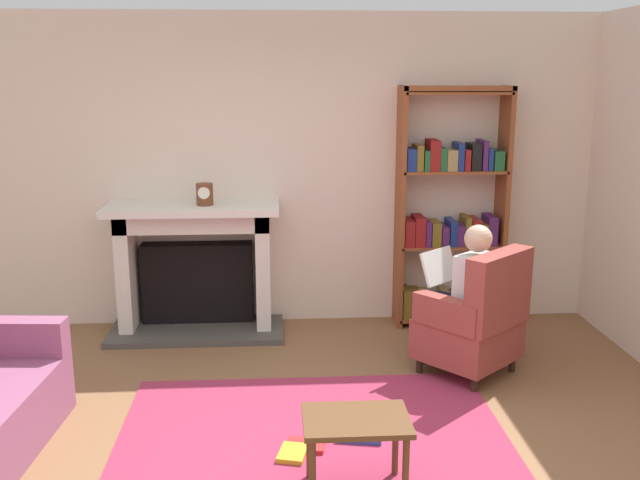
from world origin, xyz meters
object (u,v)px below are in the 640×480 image
Objects in this scene: bookshelf at (450,216)px; seated_reader at (464,291)px; armchair_reading at (476,321)px; mantel_clock at (205,194)px; fireplace at (196,264)px; side_table at (356,430)px.

bookshelf reaches higher than seated_reader.
seated_reader is at bearing -90.00° from armchair_reading.
fireplace is at bearing 136.70° from mantel_clock.
bookshelf is 2.15× the size of armchair_reading.
seated_reader is at bearing -24.84° from mantel_clock.
armchair_reading is (2.15, -1.10, -0.17)m from fireplace.
fireplace is 1.30× the size of seated_reader.
armchair_reading is at bearing -26.04° from mantel_clock.
fireplace is at bearing -179.10° from bookshelf.
bookshelf is 3.73× the size of side_table.
fireplace is at bearing -68.21° from armchair_reading.
armchair_reading is at bearing -27.08° from fireplace.
fireplace is 0.71× the size of bookshelf.
armchair_reading is (-0.06, -1.13, -0.55)m from bookshelf.
mantel_clock reaches higher than armchair_reading.
mantel_clock is 2.12m from bookshelf.
seated_reader is at bearing 57.94° from side_table.
bookshelf is 1.83× the size of seated_reader.
mantel_clock is 0.09× the size of bookshelf.
side_table is (-1.05, -1.47, -0.05)m from armchair_reading.
mantel_clock is at bearing -65.96° from seated_reader.
side_table is (0.99, -2.47, -0.84)m from mantel_clock.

